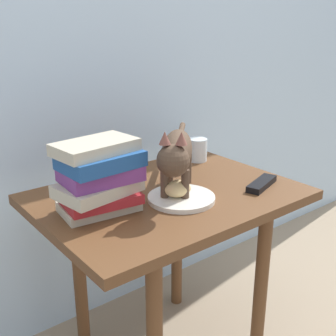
{
  "coord_description": "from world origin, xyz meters",
  "views": [
    {
      "loc": [
        -0.76,
        -0.96,
        1.12
      ],
      "look_at": [
        0.0,
        0.0,
        0.7
      ],
      "focal_mm": 45.82,
      "sensor_mm": 36.0,
      "label": 1
    }
  ],
  "objects_px": {
    "plate": "(181,198)",
    "tv_remote": "(262,184)",
    "side_table": "(168,220)",
    "book_stack": "(99,177)",
    "candle_jar": "(198,151)",
    "cat": "(176,153)",
    "bread_roll": "(178,189)"
  },
  "relations": [
    {
      "from": "bread_roll",
      "to": "candle_jar",
      "type": "xyz_separation_m",
      "value": [
        0.3,
        0.25,
        -0.0
      ]
    },
    {
      "from": "bread_roll",
      "to": "candle_jar",
      "type": "height_order",
      "value": "candle_jar"
    },
    {
      "from": "plate",
      "to": "cat",
      "type": "height_order",
      "value": "cat"
    },
    {
      "from": "bread_roll",
      "to": "side_table",
      "type": "bearing_deg",
      "value": 75.18
    },
    {
      "from": "plate",
      "to": "book_stack",
      "type": "relative_size",
      "value": 0.85
    },
    {
      "from": "side_table",
      "to": "cat",
      "type": "xyz_separation_m",
      "value": [
        0.01,
        -0.03,
        0.23
      ]
    },
    {
      "from": "tv_remote",
      "to": "cat",
      "type": "bearing_deg",
      "value": 136.67
    },
    {
      "from": "tv_remote",
      "to": "plate",
      "type": "bearing_deg",
      "value": 146.42
    },
    {
      "from": "candle_jar",
      "to": "tv_remote",
      "type": "xyz_separation_m",
      "value": [
        -0.02,
        -0.33,
        -0.03
      ]
    },
    {
      "from": "side_table",
      "to": "candle_jar",
      "type": "relative_size",
      "value": 9.26
    },
    {
      "from": "candle_jar",
      "to": "bread_roll",
      "type": "bearing_deg",
      "value": -140.65
    },
    {
      "from": "book_stack",
      "to": "bread_roll",
      "type": "bearing_deg",
      "value": -19.38
    },
    {
      "from": "side_table",
      "to": "candle_jar",
      "type": "bearing_deg",
      "value": 32.25
    },
    {
      "from": "plate",
      "to": "tv_remote",
      "type": "relative_size",
      "value": 1.33
    },
    {
      "from": "side_table",
      "to": "book_stack",
      "type": "height_order",
      "value": "book_stack"
    },
    {
      "from": "plate",
      "to": "bread_roll",
      "type": "height_order",
      "value": "bread_roll"
    },
    {
      "from": "side_table",
      "to": "book_stack",
      "type": "bearing_deg",
      "value": 178.35
    },
    {
      "from": "bread_roll",
      "to": "candle_jar",
      "type": "bearing_deg",
      "value": 39.35
    },
    {
      "from": "candle_jar",
      "to": "cat",
      "type": "bearing_deg",
      "value": -143.01
    },
    {
      "from": "bread_roll",
      "to": "tv_remote",
      "type": "relative_size",
      "value": 0.53
    },
    {
      "from": "side_table",
      "to": "plate",
      "type": "height_order",
      "value": "plate"
    },
    {
      "from": "bread_roll",
      "to": "book_stack",
      "type": "xyz_separation_m",
      "value": [
        -0.21,
        0.08,
        0.06
      ]
    },
    {
      "from": "cat",
      "to": "tv_remote",
      "type": "xyz_separation_m",
      "value": [
        0.25,
        -0.12,
        -0.12
      ]
    },
    {
      "from": "side_table",
      "to": "cat",
      "type": "height_order",
      "value": "cat"
    },
    {
      "from": "side_table",
      "to": "book_stack",
      "type": "xyz_separation_m",
      "value": [
        -0.23,
        0.01,
        0.2
      ]
    },
    {
      "from": "cat",
      "to": "book_stack",
      "type": "relative_size",
      "value": 1.56
    },
    {
      "from": "cat",
      "to": "tv_remote",
      "type": "distance_m",
      "value": 0.31
    },
    {
      "from": "plate",
      "to": "tv_remote",
      "type": "distance_m",
      "value": 0.28
    },
    {
      "from": "book_stack",
      "to": "tv_remote",
      "type": "bearing_deg",
      "value": -17.18
    },
    {
      "from": "book_stack",
      "to": "candle_jar",
      "type": "height_order",
      "value": "book_stack"
    },
    {
      "from": "side_table",
      "to": "tv_remote",
      "type": "distance_m",
      "value": 0.32
    },
    {
      "from": "cat",
      "to": "side_table",
      "type": "bearing_deg",
      "value": 111.17
    }
  ]
}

